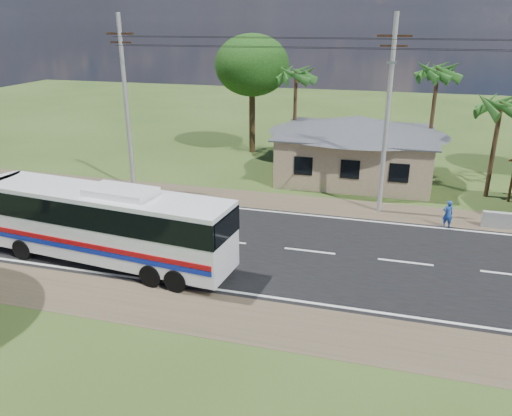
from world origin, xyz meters
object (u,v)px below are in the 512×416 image
at_px(motorcycle, 505,217).
at_px(small_car, 52,193).
at_px(coach_bus, 105,220).
at_px(person, 448,214).

relative_size(motorcycle, small_car, 0.52).
relative_size(coach_bus, person, 7.99).
height_order(coach_bus, small_car, coach_bus).
relative_size(person, small_car, 0.42).
height_order(motorcycle, small_car, small_car).
bearing_deg(person, small_car, -9.10).
height_order(person, small_car, person).
height_order(motorcycle, person, person).
xyz_separation_m(motorcycle, small_car, (-26.19, -3.32, 0.12)).
bearing_deg(small_car, coach_bus, -62.07).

